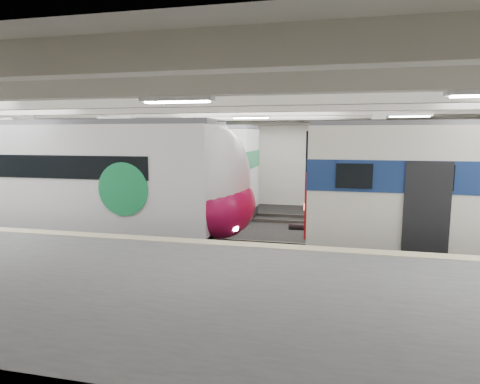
# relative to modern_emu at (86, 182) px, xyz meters

# --- Properties ---
(station_hall) EXTENTS (36.00, 24.00, 5.75)m
(station_hall) POSITION_rel_modern_emu_xyz_m (6.30, -1.74, 0.90)
(station_hall) COLOR black
(station_hall) RESTS_ON ground
(modern_emu) EXTENTS (14.99, 3.09, 4.78)m
(modern_emu) POSITION_rel_modern_emu_xyz_m (0.00, 0.00, 0.00)
(modern_emu) COLOR white
(modern_emu) RESTS_ON ground
(far_train) EXTENTS (14.83, 3.26, 4.69)m
(far_train) POSITION_rel_modern_emu_xyz_m (-1.63, 5.50, 0.07)
(far_train) COLOR white
(far_train) RESTS_ON ground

